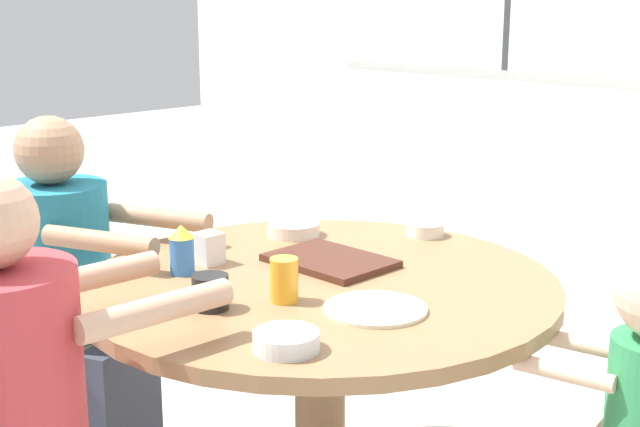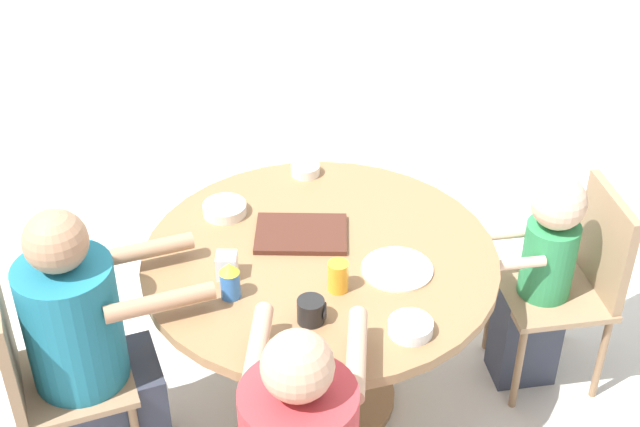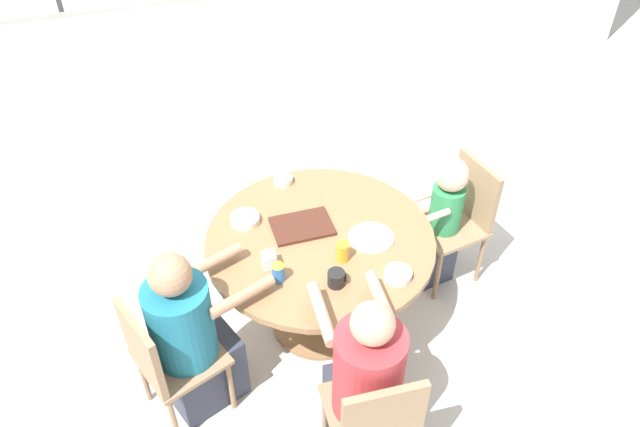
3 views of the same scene
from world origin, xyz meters
name	(u,v)px [view 1 (image 1 of 3)]	position (x,y,z in m)	size (l,w,h in m)	color
dining_table	(320,333)	(0.00, 0.00, 0.57)	(1.28, 1.28, 0.72)	olive
chair_for_man_blue_shirt	(27,304)	(-0.94, -0.37, 0.51)	(0.52, 0.52, 0.86)	#937556
person_man_blue_shirt	(70,314)	(-0.79, -0.31, 0.50)	(0.66, 0.52, 1.12)	#333847
food_tray_dark	(330,261)	(-0.07, 0.11, 0.73)	(0.34, 0.24, 0.02)	#472319
coffee_mug	(211,292)	(-0.02, -0.35, 0.77)	(0.10, 0.09, 0.08)	black
sippy_cup	(182,249)	(-0.30, -0.24, 0.79)	(0.07, 0.07, 0.14)	blue
juice_glass	(284,280)	(0.06, -0.19, 0.78)	(0.07, 0.07, 0.11)	gold
milk_carton_small	(208,248)	(-0.32, -0.13, 0.77)	(0.07, 0.07, 0.09)	silver
bowl_white_shallow	(425,229)	(-0.07, 0.54, 0.74)	(0.12, 0.12, 0.04)	silver
bowl_cereal	(294,229)	(-0.37, 0.25, 0.74)	(0.17, 0.17, 0.04)	silver
bowl_fruit	(286,341)	(0.30, -0.40, 0.74)	(0.14, 0.14, 0.04)	silver
plate_tortillas	(375,309)	(0.27, -0.08, 0.73)	(0.25, 0.25, 0.01)	beige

